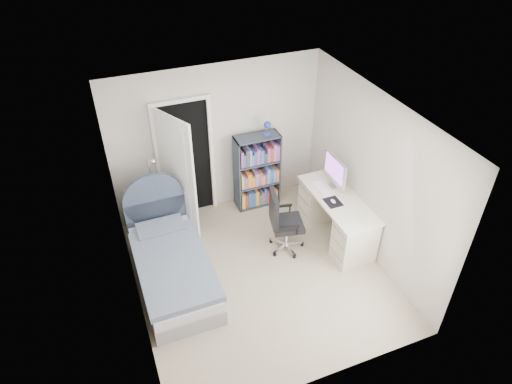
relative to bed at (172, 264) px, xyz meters
name	(u,v)px	position (x,y,z in m)	size (l,w,h in m)	color
room_shell	(260,205)	(1.18, -0.36, 0.97)	(3.50, 3.70, 2.60)	gray
door	(180,169)	(0.49, 1.18, 0.76)	(0.92, 0.76, 2.06)	black
bed	(172,264)	(0.00, 0.00, 0.00)	(0.96, 1.99, 1.22)	gray
nightstand	(156,208)	(0.03, 1.18, 0.12)	(0.41, 0.41, 0.60)	tan
floor_lamp	(157,205)	(0.04, 1.00, 0.30)	(0.20, 0.20, 1.42)	silver
bookcase	(258,173)	(1.78, 1.20, 0.33)	(0.74, 0.32, 1.56)	#323A45
desk	(336,216)	(2.58, -0.04, 0.13)	(0.62, 1.54, 1.26)	beige
office_chair	(282,219)	(1.68, 0.01, 0.29)	(0.56, 0.58, 1.03)	silver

